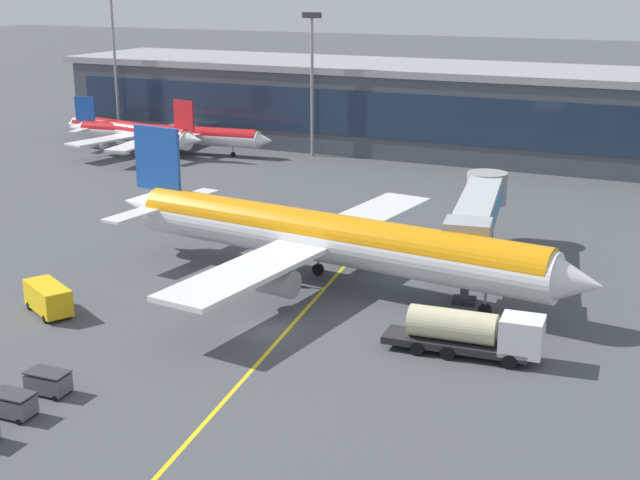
{
  "coord_description": "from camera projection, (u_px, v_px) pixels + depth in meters",
  "views": [
    {
      "loc": [
        28.93,
        -52.44,
        24.61
      ],
      "look_at": [
        0.01,
        9.01,
        4.5
      ],
      "focal_mm": 49.24,
      "sensor_mm": 36.0,
      "label": 1
    }
  ],
  "objects": [
    {
      "name": "ground_plane",
      "position": [
        268.0,
        330.0,
        64.3
      ],
      "size": [
        700.0,
        700.0,
        0.0
      ],
      "primitive_type": "plane",
      "color": "#47494F"
    },
    {
      "name": "apron_lead_in_line",
      "position": [
        293.0,
        323.0,
        65.58
      ],
      "size": [
        11.74,
        79.22,
        0.01
      ],
      "primitive_type": "cube",
      "rotation": [
        0.0,
        0.0,
        0.14
      ],
      "color": "yellow",
      "rests_on": "ground_plane"
    },
    {
      "name": "terminal_building",
      "position": [
        631.0,
        120.0,
        119.74
      ],
      "size": [
        177.47,
        22.18,
        12.64
      ],
      "color": "#424751",
      "rests_on": "ground_plane"
    },
    {
      "name": "main_airliner",
      "position": [
        327.0,
        238.0,
        72.81
      ],
      "size": [
        45.54,
        36.28,
        11.86
      ],
      "color": "white",
      "rests_on": "ground_plane"
    },
    {
      "name": "jet_bridge",
      "position": [
        479.0,
        211.0,
        77.41
      ],
      "size": [
        7.17,
        21.63,
        6.82
      ],
      "color": "#B2B7BC",
      "rests_on": "ground_plane"
    },
    {
      "name": "fuel_tanker",
      "position": [
        473.0,
        332.0,
        59.37
      ],
      "size": [
        10.97,
        3.38,
        3.25
      ],
      "color": "#232326",
      "rests_on": "ground_plane"
    },
    {
      "name": "crew_van",
      "position": [
        49.0,
        298.0,
        67.14
      ],
      "size": [
        5.4,
        4.2,
        2.3
      ],
      "color": "yellow",
      "rests_on": "ground_plane"
    },
    {
      "name": "baggage_cart_2",
      "position": [
        12.0,
        404.0,
        51.41
      ],
      "size": [
        2.73,
        1.74,
        1.48
      ],
      "color": "#595B60",
      "rests_on": "ground_plane"
    },
    {
      "name": "baggage_cart_3",
      "position": [
        48.0,
        382.0,
        54.25
      ],
      "size": [
        2.73,
        1.74,
        1.48
      ],
      "color": "#595B60",
      "rests_on": "ground_plane"
    },
    {
      "name": "commuter_jet_far",
      "position": [
        130.0,
        132.0,
        131.43
      ],
      "size": [
        29.33,
        23.34,
        8.47
      ],
      "color": "white",
      "rests_on": "ground_plane"
    },
    {
      "name": "commuter_jet_near",
      "position": [
        167.0,
        134.0,
        130.14
      ],
      "size": [
        33.66,
        27.06,
        7.75
      ],
      "color": "white",
      "rests_on": "ground_plane"
    },
    {
      "name": "apron_light_mast_0",
      "position": [
        312.0,
        72.0,
        125.14
      ],
      "size": [
        2.8,
        0.5,
        20.38
      ],
      "color": "gray",
      "rests_on": "ground_plane"
    },
    {
      "name": "apron_light_mast_1",
      "position": [
        114.0,
        42.0,
        138.42
      ],
      "size": [
        2.8,
        0.5,
        26.67
      ],
      "color": "gray",
      "rests_on": "ground_plane"
    }
  ]
}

